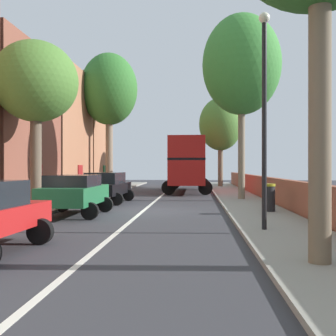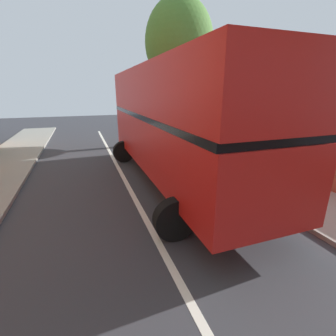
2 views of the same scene
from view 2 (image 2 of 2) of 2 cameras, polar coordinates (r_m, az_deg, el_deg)
The scene contains 2 objects.
double_decker_bus at distance 8.53m, azimuth 1.42°, elevation 11.57°, with size 3.57×10.04×4.06m.
street_tree_right_5 at distance 16.19m, azimuth 2.63°, elevation 27.47°, with size 4.08×4.08×8.45m.
Camera 2 is at (-1.37, 5.63, 3.27)m, focal length 25.59 mm.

